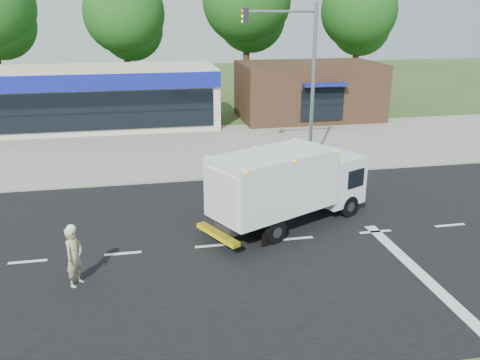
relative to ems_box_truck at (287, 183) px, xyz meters
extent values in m
plane|color=#385123|center=(0.02, -1.24, -1.69)|extent=(120.00, 120.00, 0.00)
cube|color=black|center=(0.02, -1.24, -1.69)|extent=(60.00, 14.00, 0.02)
cube|color=gray|center=(0.02, 6.96, -1.63)|extent=(60.00, 2.40, 0.12)
cube|color=gray|center=(0.02, 12.76, -1.68)|extent=(60.00, 9.00, 0.02)
cube|color=silver|center=(-8.98, -1.24, -1.68)|extent=(1.20, 0.15, 0.01)
cube|color=silver|center=(-5.98, -1.24, -1.68)|extent=(1.20, 0.15, 0.01)
cube|color=silver|center=(-2.98, -1.24, -1.68)|extent=(1.20, 0.15, 0.01)
cube|color=silver|center=(0.02, -1.24, -1.68)|extent=(1.20, 0.15, 0.01)
cube|color=silver|center=(3.02, -1.24, -1.68)|extent=(1.20, 0.15, 0.01)
cube|color=silver|center=(6.02, -1.24, -1.68)|extent=(1.20, 0.15, 0.01)
cube|color=silver|center=(3.02, -4.24, -1.68)|extent=(0.40, 7.00, 0.01)
cube|color=black|center=(-0.65, -0.32, -1.07)|extent=(4.40, 2.78, 0.31)
cube|color=silver|center=(2.19, 1.08, -0.31)|extent=(2.45, 2.51, 1.87)
cube|color=black|center=(2.95, 1.46, -0.13)|extent=(0.87, 1.58, 0.80)
cube|color=white|center=(-0.65, -0.32, 0.18)|extent=(4.95, 3.90, 2.10)
cube|color=silver|center=(-2.67, -1.32, 0.14)|extent=(0.84, 1.62, 1.70)
cube|color=yellow|center=(-2.81, -1.39, -1.20)|extent=(1.23, 2.06, 0.16)
cube|color=orange|center=(-0.65, -0.32, 1.21)|extent=(4.81, 3.85, 0.07)
cylinder|color=black|center=(1.86, 1.86, -1.26)|extent=(0.89, 0.62, 0.86)
cylinder|color=black|center=(2.61, 0.34, -1.26)|extent=(0.89, 0.62, 0.86)
cylinder|color=black|center=(-1.61, 0.20, -1.26)|extent=(0.89, 0.62, 0.86)
cylinder|color=black|center=(-0.81, -1.40, -1.26)|extent=(0.89, 0.62, 0.86)
imported|color=tan|center=(-7.26, -2.99, -0.78)|extent=(0.70, 0.79, 1.82)
sphere|color=white|center=(-7.26, -2.99, 0.09)|extent=(0.28, 0.28, 0.28)
cube|color=beige|center=(-8.98, 18.76, 0.31)|extent=(18.00, 6.00, 4.00)
cube|color=navy|center=(-8.98, 15.71, 1.71)|extent=(18.00, 0.30, 1.00)
cube|color=black|center=(-8.98, 15.71, -0.09)|extent=(17.00, 0.12, 2.40)
cube|color=#382316|center=(7.02, 18.76, 0.31)|extent=(10.00, 6.00, 4.00)
cube|color=navy|center=(7.02, 15.66, 1.21)|extent=(3.00, 1.20, 0.20)
cube|color=black|center=(7.02, 15.71, -0.19)|extent=(3.00, 0.12, 2.20)
cylinder|color=gray|center=(3.02, 6.36, 2.31)|extent=(0.18, 0.18, 8.00)
cylinder|color=gray|center=(1.32, 6.36, 5.91)|extent=(3.40, 0.12, 0.12)
cube|color=black|center=(-0.28, 6.36, 5.71)|extent=(0.25, 0.25, 0.70)
sphere|color=#1A4714|center=(-15.48, 27.26, 4.82)|extent=(5.46, 5.46, 5.46)
cylinder|color=#332114|center=(-5.98, 26.76, 1.74)|extent=(0.56, 0.56, 6.86)
sphere|color=#1A4714|center=(-5.98, 26.76, 5.66)|extent=(6.47, 6.47, 6.47)
sphere|color=#1A4714|center=(-5.48, 27.26, 4.38)|extent=(5.10, 5.10, 5.10)
cylinder|color=#332114|center=(4.02, 26.76, 2.23)|extent=(0.56, 0.56, 7.84)
sphere|color=#1A4714|center=(4.52, 27.26, 5.25)|extent=(5.82, 5.82, 5.82)
cylinder|color=#332114|center=(14.02, 26.76, 1.81)|extent=(0.56, 0.56, 7.00)
sphere|color=#1A4714|center=(14.02, 26.76, 5.81)|extent=(6.60, 6.60, 6.60)
sphere|color=#1A4714|center=(14.52, 27.26, 4.51)|extent=(5.20, 5.20, 5.20)
camera|label=1|loc=(-5.08, -16.88, 6.06)|focal=38.00mm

